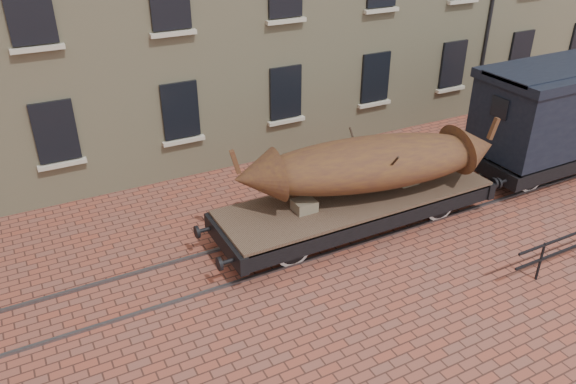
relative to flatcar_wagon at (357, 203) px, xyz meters
name	(u,v)px	position (x,y,z in m)	size (l,w,h in m)	color
ground	(339,233)	(-0.51, 0.00, -0.78)	(90.00, 90.00, 0.00)	brown
rail_track	(339,232)	(-0.51, 0.00, -0.75)	(30.00, 1.52, 0.06)	#59595E
flatcar_wagon	(357,203)	(0.00, 0.00, 0.00)	(8.31, 2.25, 1.25)	brown
iron_boat	(371,163)	(0.36, 0.00, 1.07)	(7.20, 3.11, 1.70)	brown
goods_van	(567,105)	(7.55, 0.00, 1.39)	(6.69, 2.44, 3.46)	black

